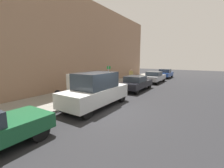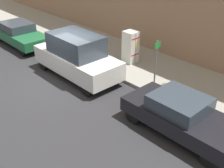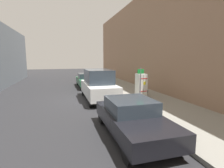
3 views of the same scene
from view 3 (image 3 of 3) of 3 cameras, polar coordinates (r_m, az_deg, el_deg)
name	(u,v)px [view 3 (image 3 of 3)]	position (r m, az deg, el deg)	size (l,w,h in m)	color
ground_plane	(88,100)	(12.56, -7.90, -5.11)	(80.00, 80.00, 0.00)	#28282B
sidewalk_slab	(138,95)	(13.64, 8.53, -3.73)	(3.98, 44.00, 0.16)	gray
building_facade_near	(177,38)	(15.07, 20.35, 14.00)	(2.41, 39.60, 9.06)	#937056
discarded_refrigerator	(141,86)	(12.47, 9.49, -0.57)	(0.65, 0.69, 1.69)	silver
manhole_cover	(153,111)	(9.59, 13.28, -8.44)	(0.70, 0.70, 0.02)	#47443F
street_sign_post	(140,86)	(9.29, 9.20, -0.79)	(0.36, 0.07, 2.28)	slate
trash_bag	(145,91)	(13.64, 10.68, -2.35)	(0.51, 0.51, 0.51)	black
parked_sedan_green	(87,80)	(18.20, -8.31, 1.33)	(1.78, 4.68, 1.39)	#1E6038
parked_van_white	(98,85)	(12.28, -4.43, -0.33)	(1.92, 4.77, 2.14)	silver
parked_sedan_dark	(132,117)	(6.69, 6.53, -10.72)	(1.85, 4.35, 1.38)	black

